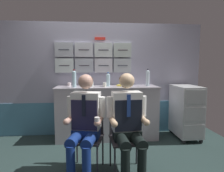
{
  "coord_description": "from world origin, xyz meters",
  "views": [
    {
      "loc": [
        -0.02,
        -2.41,
        1.34
      ],
      "look_at": [
        0.25,
        0.48,
        1.03
      ],
      "focal_mm": 31.12,
      "sensor_mm": 36.0,
      "label": 1
    }
  ],
  "objects_px": {
    "espresso_cup_small": "(69,84)",
    "snack_banana": "(120,85)",
    "crew_member_center": "(128,121)",
    "water_bottle_blue_cap": "(108,80)",
    "folding_chair_center": "(125,131)",
    "service_trolley": "(186,110)",
    "crew_member_left": "(85,121)",
    "folding_chair_left": "(88,130)"
  },
  "relations": [
    {
      "from": "crew_member_center",
      "to": "folding_chair_center",
      "type": "bearing_deg",
      "value": 93.3
    },
    {
      "from": "folding_chair_center",
      "to": "snack_banana",
      "type": "height_order",
      "value": "snack_banana"
    },
    {
      "from": "folding_chair_left",
      "to": "folding_chair_center",
      "type": "bearing_deg",
      "value": -9.87
    },
    {
      "from": "snack_banana",
      "to": "service_trolley",
      "type": "bearing_deg",
      "value": -6.73
    },
    {
      "from": "folding_chair_left",
      "to": "espresso_cup_small",
      "type": "xyz_separation_m",
      "value": [
        -0.37,
        1.16,
        0.49
      ]
    },
    {
      "from": "crew_member_left",
      "to": "folding_chair_center",
      "type": "relative_size",
      "value": 1.49
    },
    {
      "from": "service_trolley",
      "to": "crew_member_left",
      "type": "distance_m",
      "value": 2.09
    },
    {
      "from": "crew_member_center",
      "to": "water_bottle_blue_cap",
      "type": "bearing_deg",
      "value": 96.38
    },
    {
      "from": "folding_chair_center",
      "to": "crew_member_left",
      "type": "bearing_deg",
      "value": -171.75
    },
    {
      "from": "crew_member_left",
      "to": "snack_banana",
      "type": "bearing_deg",
      "value": 62.93
    },
    {
      "from": "snack_banana",
      "to": "espresso_cup_small",
      "type": "bearing_deg",
      "value": 171.64
    },
    {
      "from": "folding_chair_left",
      "to": "water_bottle_blue_cap",
      "type": "distance_m",
      "value": 1.23
    },
    {
      "from": "crew_member_left",
      "to": "snack_banana",
      "type": "xyz_separation_m",
      "value": [
        0.6,
        1.18,
        0.31
      ]
    },
    {
      "from": "crew_member_left",
      "to": "espresso_cup_small",
      "type": "distance_m",
      "value": 1.4
    },
    {
      "from": "folding_chair_center",
      "to": "crew_member_center",
      "type": "height_order",
      "value": "crew_member_center"
    },
    {
      "from": "folding_chair_center",
      "to": "snack_banana",
      "type": "distance_m",
      "value": 1.21
    },
    {
      "from": "crew_member_center",
      "to": "water_bottle_blue_cap",
      "type": "relative_size",
      "value": 4.88
    },
    {
      "from": "crew_member_left",
      "to": "water_bottle_blue_cap",
      "type": "xyz_separation_m",
      "value": [
        0.38,
        1.19,
        0.41
      ]
    },
    {
      "from": "espresso_cup_small",
      "to": "snack_banana",
      "type": "bearing_deg",
      "value": -8.36
    },
    {
      "from": "service_trolley",
      "to": "folding_chair_left",
      "type": "height_order",
      "value": "service_trolley"
    },
    {
      "from": "espresso_cup_small",
      "to": "snack_banana",
      "type": "relative_size",
      "value": 0.37
    },
    {
      "from": "folding_chair_center",
      "to": "crew_member_center",
      "type": "xyz_separation_m",
      "value": [
        0.01,
        -0.16,
        0.18
      ]
    },
    {
      "from": "folding_chair_center",
      "to": "espresso_cup_small",
      "type": "xyz_separation_m",
      "value": [
        -0.85,
        1.24,
        0.49
      ]
    },
    {
      "from": "folding_chair_left",
      "to": "snack_banana",
      "type": "bearing_deg",
      "value": 60.98
    },
    {
      "from": "folding_chair_center",
      "to": "espresso_cup_small",
      "type": "bearing_deg",
      "value": 124.32
    },
    {
      "from": "water_bottle_blue_cap",
      "to": "snack_banana",
      "type": "distance_m",
      "value": 0.25
    },
    {
      "from": "crew_member_left",
      "to": "snack_banana",
      "type": "height_order",
      "value": "crew_member_left"
    },
    {
      "from": "service_trolley",
      "to": "crew_member_center",
      "type": "relative_size",
      "value": 0.78
    },
    {
      "from": "espresso_cup_small",
      "to": "crew_member_left",
      "type": "bearing_deg",
      "value": -75.66
    },
    {
      "from": "service_trolley",
      "to": "espresso_cup_small",
      "type": "bearing_deg",
      "value": 172.55
    },
    {
      "from": "crew_member_center",
      "to": "service_trolley",
      "type": "bearing_deg",
      "value": 41.2
    },
    {
      "from": "crew_member_left",
      "to": "folding_chair_center",
      "type": "height_order",
      "value": "crew_member_left"
    },
    {
      "from": "folding_chair_left",
      "to": "crew_member_left",
      "type": "relative_size",
      "value": 0.67
    },
    {
      "from": "crew_member_left",
      "to": "crew_member_center",
      "type": "distance_m",
      "value": 0.53
    },
    {
      "from": "crew_member_left",
      "to": "espresso_cup_small",
      "type": "height_order",
      "value": "crew_member_left"
    },
    {
      "from": "folding_chair_left",
      "to": "crew_member_center",
      "type": "relative_size",
      "value": 0.66
    },
    {
      "from": "water_bottle_blue_cap",
      "to": "snack_banana",
      "type": "relative_size",
      "value": 1.49
    },
    {
      "from": "service_trolley",
      "to": "water_bottle_blue_cap",
      "type": "distance_m",
      "value": 1.54
    },
    {
      "from": "water_bottle_blue_cap",
      "to": "snack_banana",
      "type": "xyz_separation_m",
      "value": [
        0.22,
        -0.01,
        -0.1
      ]
    },
    {
      "from": "water_bottle_blue_cap",
      "to": "service_trolley",
      "type": "bearing_deg",
      "value": -6.2
    },
    {
      "from": "espresso_cup_small",
      "to": "crew_member_center",
      "type": "bearing_deg",
      "value": -58.54
    },
    {
      "from": "service_trolley",
      "to": "espresso_cup_small",
      "type": "relative_size",
      "value": 15.32
    }
  ]
}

